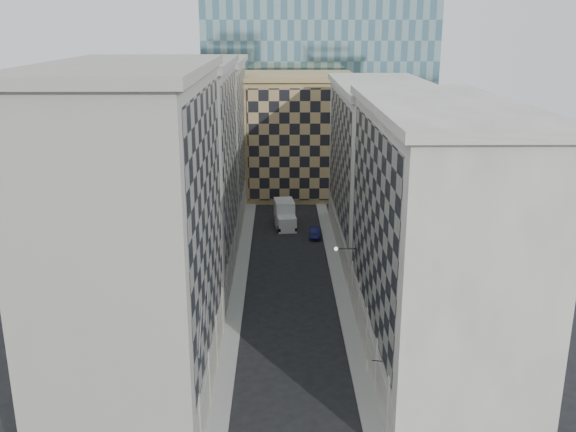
{
  "coord_description": "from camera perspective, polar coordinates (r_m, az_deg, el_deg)",
  "views": [
    {
      "loc": [
        -1.02,
        -31.59,
        26.16
      ],
      "look_at": [
        -0.37,
        14.15,
        12.36
      ],
      "focal_mm": 40.0,
      "sensor_mm": 36.0,
      "label": 1
    }
  ],
  "objects": [
    {
      "name": "sidewalk_west",
      "position": [
        67.01,
        -4.4,
        -6.17
      ],
      "size": [
        1.5,
        100.0,
        0.15
      ],
      "primitive_type": "cube",
      "color": "#969690",
      "rests_on": "ground"
    },
    {
      "name": "bldg_right_b",
      "position": [
        76.31,
        8.21,
        4.27
      ],
      "size": [
        10.8,
        28.8,
        19.7
      ],
      "color": "#A8A29A",
      "rests_on": "ground"
    },
    {
      "name": "bracket_lamp",
      "position": [
        59.31,
        4.46,
        -2.93
      ],
      "size": [
        1.98,
        0.36,
        0.36
      ],
      "color": "black",
      "rests_on": "ground"
    },
    {
      "name": "bldg_left_a",
      "position": [
        46.0,
        -13.16,
        -1.82
      ],
      "size": [
        10.8,
        22.8,
        23.7
      ],
      "color": "#9C978C",
      "rests_on": "ground"
    },
    {
      "name": "bldg_left_b",
      "position": [
        67.0,
        -9.28,
        3.78
      ],
      "size": [
        10.8,
        22.8,
        22.7
      ],
      "color": "gray",
      "rests_on": "ground"
    },
    {
      "name": "box_truck",
      "position": [
        85.68,
        -0.28,
        0.04
      ],
      "size": [
        3.09,
        6.34,
        3.36
      ],
      "rotation": [
        0.0,
        0.0,
        0.1
      ],
      "color": "silver",
      "rests_on": "ground"
    },
    {
      "name": "dark_car",
      "position": [
        81.58,
        2.4,
        -1.46
      ],
      "size": [
        1.53,
        3.92,
        1.27
      ],
      "primitive_type": "imported",
      "rotation": [
        0.0,
        0.0,
        -0.05
      ],
      "color": "#0F123A",
      "rests_on": "ground"
    },
    {
      "name": "tan_block",
      "position": [
        100.92,
        0.92,
        7.25
      ],
      "size": [
        16.8,
        14.8,
        18.8
      ],
      "color": "tan",
      "rests_on": "ground"
    },
    {
      "name": "church_tower",
      "position": [
        113.59,
        -0.32,
        17.19
      ],
      "size": [
        7.2,
        7.2,
        51.5
      ],
      "color": "#2A2520",
      "rests_on": "ground"
    },
    {
      "name": "flagpoles_left",
      "position": [
        42.03,
        -7.49,
        -8.96
      ],
      "size": [
        0.1,
        6.33,
        2.33
      ],
      "color": "gray",
      "rests_on": "ground"
    },
    {
      "name": "shop_sign",
      "position": [
        45.09,
        7.12,
        -13.02
      ],
      "size": [
        1.15,
        0.63,
        0.71
      ],
      "rotation": [
        0.0,
        0.0,
        -0.2
      ],
      "color": "black",
      "rests_on": "ground"
    },
    {
      "name": "bldg_right_a",
      "position": [
        50.62,
        12.83,
        -1.87
      ],
      "size": [
        10.8,
        26.8,
        20.7
      ],
      "color": "#A8A29A",
      "rests_on": "ground"
    },
    {
      "name": "bldg_left_c",
      "position": [
        88.48,
        -7.25,
        6.68
      ],
      "size": [
        10.8,
        22.8,
        21.7
      ],
      "color": "#9C978C",
      "rests_on": "ground"
    },
    {
      "name": "sidewalk_east",
      "position": [
        67.18,
        4.63,
        -6.12
      ],
      "size": [
        1.5,
        100.0,
        0.15
      ],
      "primitive_type": "cube",
      "color": "#969690",
      "rests_on": "ground"
    }
  ]
}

